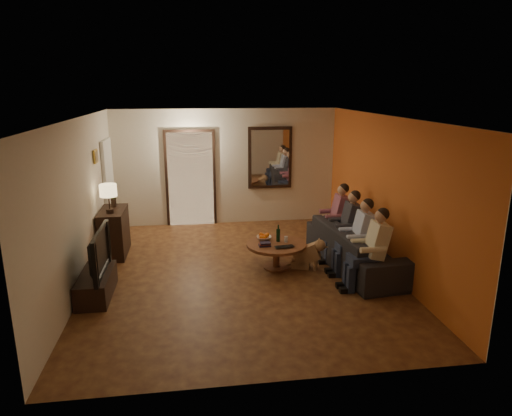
{
  "coord_description": "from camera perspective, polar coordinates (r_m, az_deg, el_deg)",
  "views": [
    {
      "loc": [
        -0.76,
        -7.17,
        3.07
      ],
      "look_at": [
        0.3,
        0.3,
        1.05
      ],
      "focal_mm": 32.0,
      "sensor_mm": 36.0,
      "label": 1
    }
  ],
  "objects": [
    {
      "name": "framed_art",
      "position": [
        8.72,
        -19.41,
        6.1
      ],
      "size": [
        0.03,
        0.28,
        0.24
      ],
      "primitive_type": "cube",
      "color": "#B28C33",
      "rests_on": "left_wall"
    },
    {
      "name": "ceiling",
      "position": [
        7.22,
        -2.06,
        11.25
      ],
      "size": [
        5.0,
        6.0,
        0.01
      ],
      "primitive_type": "cube",
      "color": "white",
      "rests_on": "back_wall"
    },
    {
      "name": "person_c",
      "position": [
        8.31,
        11.29,
        -2.6
      ],
      "size": [
        0.6,
        0.4,
        1.2
      ],
      "primitive_type": null,
      "color": "tan",
      "rests_on": "sofa"
    },
    {
      "name": "tv",
      "position": [
        7.16,
        -19.68,
        -5.26
      ],
      "size": [
        1.17,
        0.15,
        0.67
      ],
      "primitive_type": "imported",
      "rotation": [
        0.0,
        0.0,
        1.57
      ],
      "color": "black",
      "rests_on": "tv_stand"
    },
    {
      "name": "flower_vase",
      "position": [
        8.96,
        -17.44,
        1.49
      ],
      "size": [
        0.14,
        0.14,
        0.44
      ],
      "primitive_type": null,
      "color": "red",
      "rests_on": "dresser"
    },
    {
      "name": "coffee_table",
      "position": [
        7.96,
        2.54,
        -5.96
      ],
      "size": [
        1.31,
        1.31,
        0.45
      ],
      "primitive_type": "cylinder",
      "rotation": [
        0.0,
        0.0,
        -0.32
      ],
      "color": "brown",
      "rests_on": "floor"
    },
    {
      "name": "table_lamp",
      "position": [
        8.53,
        -17.92,
        1.13
      ],
      "size": [
        0.3,
        0.3,
        0.54
      ],
      "primitive_type": null,
      "color": "beige",
      "rests_on": "dresser"
    },
    {
      "name": "dog",
      "position": [
        7.95,
        6.36,
        -5.64
      ],
      "size": [
        0.61,
        0.42,
        0.56
      ],
      "primitive_type": null,
      "rotation": [
        0.0,
        0.0,
        -0.35
      ],
      "color": "#967045",
      "rests_on": "floor"
    },
    {
      "name": "person_b",
      "position": [
        7.78,
        12.73,
        -3.91
      ],
      "size": [
        0.6,
        0.4,
        1.2
      ],
      "primitive_type": null,
      "color": "tan",
      "rests_on": "sofa"
    },
    {
      "name": "oranges",
      "position": [
        8.03,
        1.01,
        -3.31
      ],
      "size": [
        0.2,
        0.2,
        0.08
      ],
      "primitive_type": null,
      "color": "orange",
      "rests_on": "bowl"
    },
    {
      "name": "mirror_frame",
      "position": [
        10.4,
        1.76,
        6.3
      ],
      "size": [
        1.0,
        0.05,
        1.4
      ],
      "primitive_type": "cube",
      "color": "black",
      "rests_on": "back_wall"
    },
    {
      "name": "person_a",
      "position": [
        7.25,
        14.39,
        -5.41
      ],
      "size": [
        0.6,
        0.4,
        1.2
      ],
      "primitive_type": null,
      "color": "tan",
      "rests_on": "sofa"
    },
    {
      "name": "door_trim",
      "position": [
        10.34,
        -8.17,
        3.56
      ],
      "size": [
        1.12,
        0.04,
        2.22
      ],
      "primitive_type": "cube",
      "color": "black",
      "rests_on": "floor"
    },
    {
      "name": "bowl",
      "position": [
        8.05,
        1.01,
        -3.77
      ],
      "size": [
        0.26,
        0.26,
        0.06
      ],
      "primitive_type": "imported",
      "color": "white",
      "rests_on": "coffee_table"
    },
    {
      "name": "left_wall",
      "position": [
        7.58,
        -21.09,
        0.47
      ],
      "size": [
        0.02,
        6.0,
        2.6
      ],
      "primitive_type": "cube",
      "color": "beige",
      "rests_on": "floor"
    },
    {
      "name": "person_d",
      "position": [
        8.85,
        10.02,
        -1.44
      ],
      "size": [
        0.6,
        0.4,
        1.2
      ],
      "primitive_type": null,
      "color": "tan",
      "rests_on": "sofa"
    },
    {
      "name": "right_wall",
      "position": [
        8.07,
        15.97,
        1.74
      ],
      "size": [
        0.02,
        6.0,
        2.6
      ],
      "primitive_type": "cube",
      "color": "beige",
      "rests_on": "floor"
    },
    {
      "name": "book_stack",
      "position": [
        7.74,
        1.09,
        -4.52
      ],
      "size": [
        0.2,
        0.15,
        0.07
      ],
      "primitive_type": null,
      "color": "black",
      "rests_on": "coffee_table"
    },
    {
      "name": "tv_stand",
      "position": [
        7.35,
        -19.32,
        -9.05
      ],
      "size": [
        0.45,
        1.09,
        0.36
      ],
      "primitive_type": "cube",
      "color": "black",
      "rests_on": "floor"
    },
    {
      "name": "laptop",
      "position": [
        7.64,
        3.69,
        -5.0
      ],
      "size": [
        0.35,
        0.25,
        0.03
      ],
      "primitive_type": "imported",
      "rotation": [
        0.0,
        0.0,
        0.13
      ],
      "color": "black",
      "rests_on": "coffee_table"
    },
    {
      "name": "front_wall",
      "position": [
        4.59,
        2.12,
        -7.68
      ],
      "size": [
        5.0,
        0.02,
        2.6
      ],
      "primitive_type": "cube",
      "color": "beige",
      "rests_on": "floor"
    },
    {
      "name": "sofa",
      "position": [
        8.15,
        12.56,
        -4.78
      ],
      "size": [
        2.57,
        1.22,
        0.72
      ],
      "primitive_type": "imported",
      "rotation": [
        0.0,
        0.0,
        1.67
      ],
      "color": "black",
      "rests_on": "floor"
    },
    {
      "name": "back_wall",
      "position": [
        10.35,
        -3.77,
        5.11
      ],
      "size": [
        5.0,
        0.02,
        2.6
      ],
      "primitive_type": "cube",
      "color": "beige",
      "rests_on": "floor"
    },
    {
      "name": "kitchen_doorway",
      "position": [
        10.35,
        -8.17,
        3.58
      ],
      "size": [
        1.0,
        0.06,
        2.1
      ],
      "primitive_type": "cube",
      "color": "#FFE0A5",
      "rests_on": "floor"
    },
    {
      "name": "fridge_glimpse",
      "position": [
        10.38,
        -6.75,
        2.82
      ],
      "size": [
        0.45,
        0.03,
        1.7
      ],
      "primitive_type": "cube",
      "color": "silver",
      "rests_on": "floor"
    },
    {
      "name": "mirror_glass",
      "position": [
        10.37,
        1.79,
        6.27
      ],
      "size": [
        0.86,
        0.02,
        1.26
      ],
      "primitive_type": "cube",
      "color": "white",
      "rests_on": "back_wall"
    },
    {
      "name": "wine_bottle",
      "position": [
        7.94,
        2.8,
        -3.13
      ],
      "size": [
        0.07,
        0.07,
        0.31
      ],
      "primitive_type": null,
      "color": "black",
      "rests_on": "coffee_table"
    },
    {
      "name": "art_canvas",
      "position": [
        8.72,
        -19.32,
        6.11
      ],
      "size": [
        0.01,
        0.22,
        0.18
      ],
      "primitive_type": "cube",
      "color": "brown",
      "rests_on": "left_wall"
    },
    {
      "name": "dresser",
      "position": [
        8.92,
        -17.33,
        -2.91
      ],
      "size": [
        0.45,
        0.97,
        0.86
      ],
      "primitive_type": "cube",
      "color": "black",
      "rests_on": "floor"
    },
    {
      "name": "orange_accent",
      "position": [
        8.07,
        15.91,
        1.74
      ],
      "size": [
        0.01,
        6.0,
        2.6
      ],
      "primitive_type": "cube",
      "color": "#CF6723",
      "rests_on": "right_wall"
    },
    {
      "name": "wine_glass",
      "position": [
        7.95,
        3.78,
        -3.91
      ],
      "size": [
        0.06,
        0.06,
        0.1
      ],
      "primitive_type": "cylinder",
      "color": "silver",
      "rests_on": "coffee_table"
    },
    {
      "name": "floor",
      "position": [
        7.83,
        -1.88,
        -8.09
      ],
      "size": [
        5.0,
        6.0,
        0.01
      ],
      "primitive_type": "cube",
      "color": "#421C11",
      "rests_on": "ground"
    },
    {
      "name": "white_door",
      "position": [
        9.83,
        -17.86,
        2.23
      ],
      "size": [
        0.06,
        0.85,
        2.04
      ],
      "primitive_type": "cube",
      "color": "white",
      "rests_on": "floor"
    }
  ]
}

